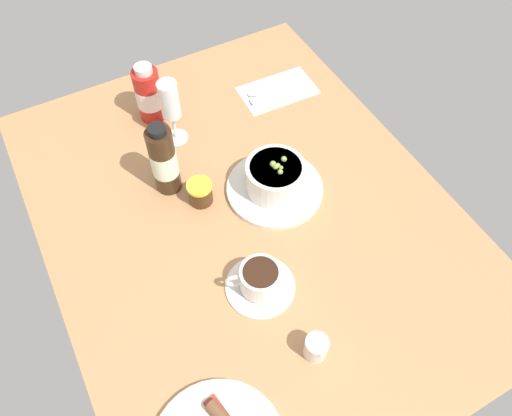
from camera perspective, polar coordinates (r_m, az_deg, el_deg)
The scene contains 9 objects.
ground_plane at distance 109.17cm, azimuth -1.05°, elevation -0.93°, with size 110.00×84.00×3.00cm, color #B27F51.
porridge_bowl at distance 108.48cm, azimuth 2.21°, elevation 3.29°, with size 21.51×21.51×8.99cm.
cutlery_setting at distance 133.57cm, azimuth 2.33°, elevation 13.35°, with size 12.38×20.06×0.90cm.
coffee_cup at distance 96.31cm, azimuth 0.45°, elevation -8.31°, with size 13.78×13.78×6.32cm.
creamer_jug at distance 91.98cm, azimuth 6.92°, elevation -15.64°, with size 5.19×4.27×5.65cm.
wine_glass at distance 115.44cm, azimuth -9.85°, elevation 11.76°, with size 5.64×5.64×16.89cm.
jam_jar at distance 108.29cm, azimuth -6.43°, elevation 1.79°, with size 5.57×5.57×5.44cm.
sauce_bottle_brown at distance 107.26cm, azimuth -10.53°, elevation 5.36°, with size 5.72×5.72×18.62cm.
sauce_bottle_red at distance 124.79cm, azimuth -12.19°, elevation 12.62°, with size 6.45×6.45×15.40cm.
Camera 1 is at (-54.81, 27.30, 88.88)cm, focal length 34.83 mm.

